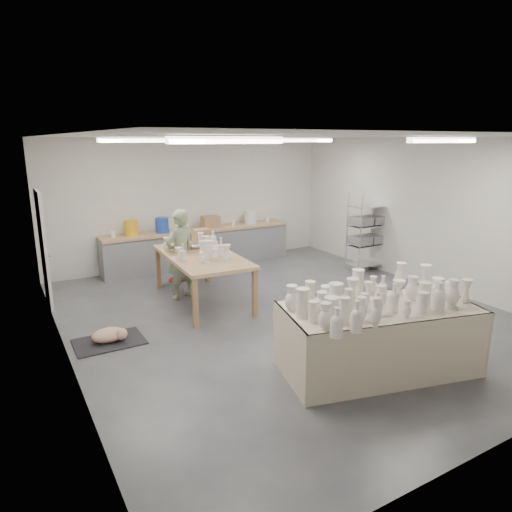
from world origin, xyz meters
TOP-DOWN VIEW (x-y plane):
  - room at (-0.11, 0.08)m, footprint 8.00×8.02m
  - back_counter at (-0.01, 3.68)m, footprint 4.60×0.60m
  - wire_shelf at (3.20, 1.40)m, footprint 0.88×0.48m
  - drying_table at (-0.04, -2.25)m, footprint 2.70×1.77m
  - work_table at (-0.92, 1.41)m, footprint 1.34×2.47m
  - rug at (-2.90, 0.36)m, footprint 1.00×0.70m
  - cat at (-2.88, 0.34)m, footprint 0.50×0.37m
  - potter at (-1.22, 1.70)m, footprint 0.72×0.59m
  - red_stool at (-1.22, 1.97)m, footprint 0.39×0.39m

SIDE VIEW (x-z plane):
  - rug at x=-2.90m, z-range 0.00..0.02m
  - cat at x=-2.88m, z-range 0.02..0.23m
  - red_stool at x=-1.22m, z-range 0.12..0.42m
  - back_counter at x=-0.01m, z-range -0.13..1.11m
  - drying_table at x=-0.04m, z-range -0.14..1.11m
  - potter at x=-1.22m, z-range 0.00..1.71m
  - work_table at x=-0.92m, z-range 0.27..1.52m
  - wire_shelf at x=3.20m, z-range 0.02..1.82m
  - room at x=-0.11m, z-range 0.56..3.56m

